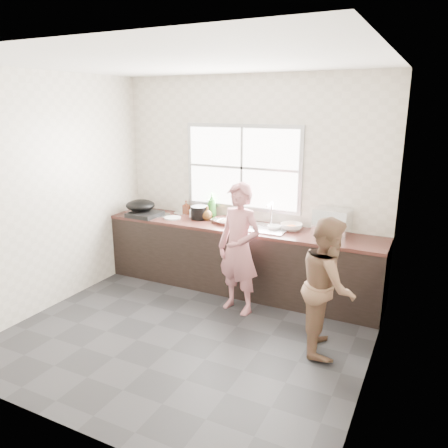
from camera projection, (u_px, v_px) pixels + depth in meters
The scene contains 30 objects.
floor at pixel (188, 334), 4.61m from camera, with size 3.60×3.20×0.01m, color #262629.
ceiling at pixel (182, 61), 3.89m from camera, with size 3.60×3.20×0.01m, color silver.
wall_back at pixel (250, 183), 5.64m from camera, with size 3.60×0.01×2.70m, color beige.
wall_left at pixel (51, 193), 5.03m from camera, with size 0.01×3.20×2.70m, color beige.
wall_right at pixel (379, 232), 3.48m from camera, with size 0.01×3.20×2.70m, color silver.
wall_front at pixel (58, 259), 2.87m from camera, with size 3.60×0.01×2.70m, color silver.
cabinet at pixel (239, 259), 5.61m from camera, with size 3.60×0.62×0.82m, color black.
countertop at pixel (240, 227), 5.50m from camera, with size 3.60×0.64×0.04m, color #3B1D18.
sink at pixel (265, 229), 5.34m from camera, with size 0.55×0.45×0.02m, color silver.
faucet at pixel (272, 214), 5.48m from camera, with size 0.02×0.02×0.30m, color silver.
window_frame at pixel (243, 168), 5.62m from camera, with size 1.60×0.05×1.10m, color #9EA0A5.
window_glazing at pixel (242, 168), 5.59m from camera, with size 1.50×0.01×1.00m, color white.
woman at pixel (239, 253), 4.95m from camera, with size 0.52×0.34×1.41m, color #C27479.
person_side at pixel (328, 285), 4.15m from camera, with size 0.65×0.51×1.34m, color brown.
cutting_board at pixel (228, 220), 5.66m from camera, with size 0.41×0.41×0.04m, color #311813.
cleaver at pixel (218, 219), 5.62m from camera, with size 0.19×0.10×0.01m, color #ABAEB2.
bowl_mince at pixel (226, 222), 5.55m from camera, with size 0.22×0.22×0.05m, color white.
bowl_crabs at pixel (291, 227), 5.29m from camera, with size 0.21×0.21×0.07m, color silver.
bowl_held at pixel (274, 227), 5.31m from camera, with size 0.21×0.21×0.07m, color white.
black_pot at pixel (200, 213), 5.80m from camera, with size 0.24×0.24×0.17m, color black.
plate_food at pixel (172, 218), 5.83m from camera, with size 0.23×0.23×0.02m, color silver.
bottle_green at pixel (212, 205), 5.87m from camera, with size 0.13×0.13×0.33m, color #32872C.
bottle_brown_tall at pixel (186, 208), 6.07m from camera, with size 0.08×0.08×0.17m, color #502414.
bottle_brown_short at pixel (207, 214), 5.75m from camera, with size 0.14×0.14×0.17m, color #4F3413.
glass_jar at pixel (192, 214), 5.91m from camera, with size 0.06×0.06×0.09m, color white.
burner at pixel (145, 214), 5.95m from camera, with size 0.39×0.39×0.06m, color black.
wok at pixel (140, 205), 6.00m from camera, with size 0.40×0.40×0.15m, color black.
dish_rack at pixel (332, 221), 5.10m from camera, with size 0.40×0.28×0.30m, color silver.
pot_lid_left at pixel (160, 215), 5.98m from camera, with size 0.28×0.28×0.01m, color silver.
pot_lid_right at pixel (182, 213), 6.12m from camera, with size 0.22×0.22×0.01m, color silver.
Camera 1 is at (2.19, -3.54, 2.33)m, focal length 35.00 mm.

